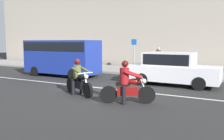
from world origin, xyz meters
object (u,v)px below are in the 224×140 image
(motorcycle_with_rider_olive, at_px, (79,80))
(pedestrian_bystander, at_px, (158,57))
(parked_van_cobalt_blue, at_px, (62,55))
(parked_sedan_white, at_px, (172,68))
(street_sign_post, at_px, (134,50))
(motorcycle_with_rider_crimson, at_px, (127,86))

(motorcycle_with_rider_olive, relative_size, pedestrian_bystander, 1.13)
(parked_van_cobalt_blue, height_order, pedestrian_bystander, parked_van_cobalt_blue)
(parked_sedan_white, height_order, pedestrian_bystander, pedestrian_bystander)
(street_sign_post, bearing_deg, motorcycle_with_rider_olive, -80.45)
(parked_van_cobalt_blue, xyz_separation_m, parked_sedan_white, (7.32, 0.10, -0.49))
(motorcycle_with_rider_olive, bearing_deg, parked_van_cobalt_blue, 136.82)
(parked_van_cobalt_blue, xyz_separation_m, pedestrian_bystander, (5.21, 4.33, -0.22))
(motorcycle_with_rider_crimson, xyz_separation_m, parked_sedan_white, (0.43, 4.57, 0.23))
(motorcycle_with_rider_crimson, relative_size, pedestrian_bystander, 1.08)
(motorcycle_with_rider_crimson, relative_size, parked_sedan_white, 0.41)
(motorcycle_with_rider_olive, distance_m, motorcycle_with_rider_crimson, 2.45)
(motorcycle_with_rider_crimson, xyz_separation_m, pedestrian_bystander, (-1.67, 8.80, 0.51))
(motorcycle_with_rider_olive, xyz_separation_m, street_sign_post, (-1.61, 9.60, 0.95))
(motorcycle_with_rider_olive, height_order, parked_van_cobalt_blue, parked_van_cobalt_blue)
(motorcycle_with_rider_crimson, distance_m, parked_sedan_white, 4.60)
(motorcycle_with_rider_olive, distance_m, parked_van_cobalt_blue, 6.15)
(parked_sedan_white, bearing_deg, parked_van_cobalt_blue, -179.18)
(motorcycle_with_rider_crimson, relative_size, parked_van_cobalt_blue, 0.37)
(street_sign_post, xyz_separation_m, pedestrian_bystander, (2.37, -1.09, -0.42))
(street_sign_post, bearing_deg, pedestrian_bystander, -24.71)
(motorcycle_with_rider_crimson, bearing_deg, motorcycle_with_rider_olive, 173.12)
(motorcycle_with_rider_crimson, relative_size, street_sign_post, 0.80)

